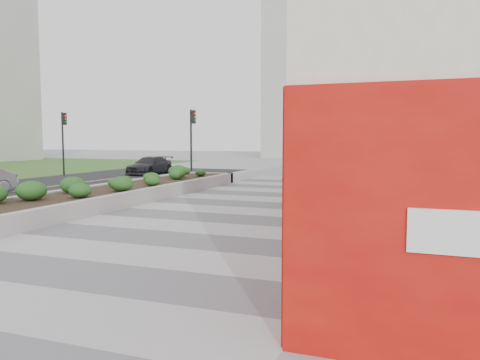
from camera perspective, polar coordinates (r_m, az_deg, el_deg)
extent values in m
plane|color=gray|center=(9.98, -12.89, -9.15)|extent=(160.00, 160.00, 0.00)
cube|color=#A8A8AD|center=(12.53, -5.32, -6.12)|extent=(8.00, 36.00, 0.01)
cube|color=beige|center=(17.23, 26.19, 9.76)|extent=(6.00, 24.00, 8.00)
cube|color=red|center=(17.15, 15.91, 1.74)|extent=(0.12, 24.00, 3.00)
cube|color=#9E9EA0|center=(26.35, -4.02, 0.33)|extent=(3.00, 0.30, 0.55)
cube|color=#9E9EA0|center=(19.50, -18.51, -1.57)|extent=(0.30, 18.00, 0.55)
cube|color=#9E9EA0|center=(17.94, -11.77, -1.96)|extent=(0.30, 18.00, 0.55)
cube|color=#2D2116|center=(18.69, -15.28, -1.83)|extent=(2.40, 17.40, 0.50)
cylinder|color=black|center=(28.53, -5.98, 4.34)|extent=(0.12, 0.12, 4.20)
cube|color=black|center=(28.48, -5.68, 7.66)|extent=(0.18, 0.28, 0.80)
cylinder|color=black|center=(33.25, -20.78, 4.13)|extent=(0.12, 0.12, 4.20)
cube|color=black|center=(33.16, -20.63, 6.99)|extent=(0.18, 0.28, 0.80)
cube|color=#ADAAA3|center=(64.37, 11.17, 11.67)|extent=(16.00, 12.00, 20.00)
cylinder|color=#595654|center=(12.32, -3.21, -6.30)|extent=(0.44, 0.44, 0.01)
cube|color=black|center=(17.03, 5.87, -2.96)|extent=(0.35, 0.75, 0.02)
imported|color=#2B2A30|center=(16.95, 5.89, -0.63)|extent=(0.51, 0.35, 1.38)
sphere|color=blue|center=(16.90, 5.91, 1.56)|extent=(0.23, 0.23, 0.23)
imported|color=black|center=(32.84, -10.97, 1.75)|extent=(1.71, 4.18, 1.21)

